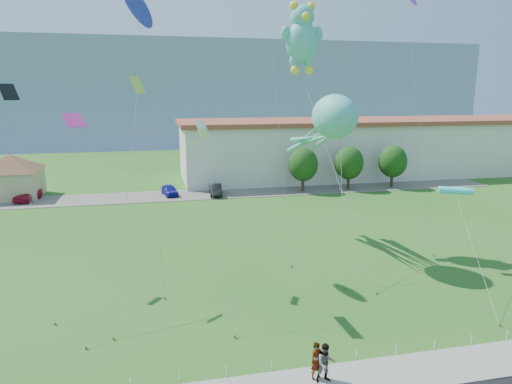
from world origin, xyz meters
TOP-DOWN VIEW (x-y plane):
  - ground at (0.00, 0.00)m, footprint 160.00×160.00m
  - sidewalk at (0.00, -2.75)m, footprint 80.00×2.50m
  - parking_strip at (0.00, 35.00)m, footprint 70.00×6.00m
  - hill_ridge at (0.00, 120.00)m, footprint 160.00×50.00m
  - pavilion at (-24.00, 38.00)m, footprint 9.20×9.20m
  - warehouse at (26.00, 44.00)m, footprint 61.00×15.00m
  - rope_fence at (0.00, -1.30)m, footprint 26.05×0.05m
  - tree_near at (10.00, 34.00)m, footprint 3.60×3.60m
  - tree_mid at (16.00, 34.00)m, footprint 3.60×3.60m
  - tree_far at (22.00, 34.00)m, footprint 3.60×3.60m
  - pedestrian_left at (-1.31, -2.36)m, footprint 0.68×0.54m
  - pedestrian_right at (-1.01, -2.63)m, footprint 0.85×0.67m
  - parked_car_red at (-21.88, 35.82)m, footprint 2.72×4.48m
  - parked_car_blue at (-6.16, 35.25)m, footprint 2.17×3.88m
  - parked_car_black at (-0.84, 34.07)m, footprint 1.64×4.07m
  - octopus_kite at (4.61, 12.43)m, footprint 3.05×12.23m
  - teddy_bear_kite at (3.68, 15.98)m, footprint 3.31×12.24m
  - small_kite_cyan at (12.26, 7.99)m, footprint 2.93×9.30m
  - small_kite_blue at (-8.25, 13.79)m, footprint 1.82×7.70m
  - small_kite_pink at (-11.87, 8.27)m, footprint 1.45×7.47m
  - small_kite_black at (-15.82, 11.70)m, footprint 3.77×8.27m
  - small_kite_white at (-4.98, 6.34)m, footprint 1.18×5.80m
  - small_kite_yellow at (-8.65, 10.07)m, footprint 2.24×8.95m

SIDE VIEW (x-z plane):
  - ground at x=0.00m, z-range 0.00..0.00m
  - parking_strip at x=0.00m, z-range 0.00..0.06m
  - sidewalk at x=0.00m, z-range 0.00..0.10m
  - rope_fence at x=0.00m, z-range 0.00..0.50m
  - parked_car_blue at x=-6.16m, z-range 0.06..1.31m
  - parked_car_black at x=-0.84m, z-range 0.06..1.37m
  - parked_car_red at x=-21.88m, z-range 0.06..1.49m
  - pedestrian_left at x=-1.31m, z-range 0.10..1.74m
  - pedestrian_right at x=-1.01m, z-range 0.10..1.80m
  - pavilion at x=-24.00m, z-range 0.52..5.52m
  - tree_near at x=10.00m, z-range 0.65..6.12m
  - tree_mid at x=16.00m, z-range 0.65..6.12m
  - tree_far at x=22.00m, z-range 0.65..6.12m
  - warehouse at x=26.00m, z-range 0.02..8.22m
  - small_kite_cyan at x=12.26m, z-range 2.46..8.34m
  - small_kite_pink at x=-11.87m, z-range 3.82..14.69m
  - octopus_kite at x=4.61m, z-range 3.70..15.59m
  - small_kite_white at x=-4.98m, z-range 4.69..15.11m
  - small_kite_black at x=-15.82m, z-range 4.30..16.74m
  - small_kite_yellow at x=-8.65m, z-range 4.44..17.30m
  - hill_ridge at x=0.00m, z-range 0.00..25.00m
  - teddy_bear_kite at x=3.68m, z-range 6.82..25.46m
  - small_kite_blue at x=-8.25m, z-range 7.98..26.16m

